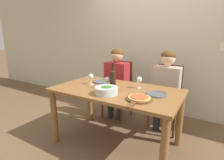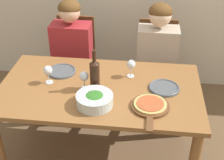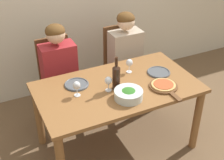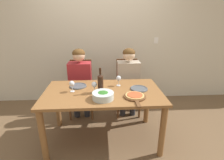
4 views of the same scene
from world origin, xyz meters
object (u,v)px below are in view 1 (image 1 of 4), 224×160
at_px(chair_right, 167,96).
at_px(person_woman, 116,78).
at_px(person_man, 166,84).
at_px(wine_glass_left, 91,77).
at_px(dinner_plate_left, 101,82).
at_px(pizza_on_board, 139,99).
at_px(wine_glass_right, 139,80).
at_px(wine_glass_centre, 107,80).
at_px(chair_left, 119,88).
at_px(wine_bottle, 113,79).
at_px(dinner_plate_right, 156,94).
at_px(broccoli_bowl, 107,90).

xyz_separation_m(chair_right, person_woman, (-0.83, -0.12, 0.21)).
xyz_separation_m(person_man, wine_glass_left, (-0.86, -0.65, 0.14)).
distance_m(dinner_plate_left, pizza_on_board, 0.85).
bearing_deg(wine_glass_right, wine_glass_centre, -147.32).
relative_size(dinner_plate_left, pizza_on_board, 0.58).
xyz_separation_m(chair_left, wine_glass_left, (-0.03, -0.77, 0.35)).
bearing_deg(chair_left, dinner_plate_left, -87.46).
bearing_deg(wine_glass_left, person_woman, 87.46).
distance_m(chair_left, wine_glass_right, 0.93).
relative_size(wine_bottle, wine_glass_right, 2.23).
distance_m(wine_bottle, pizza_on_board, 0.48).
bearing_deg(dinner_plate_right, wine_glass_centre, -173.42).
height_order(dinner_plate_right, pizza_on_board, pizza_on_board).
bearing_deg(wine_glass_centre, person_woman, 110.80).
relative_size(person_woman, dinner_plate_left, 5.05).
bearing_deg(chair_right, dinner_plate_left, -143.21).
xyz_separation_m(person_woman, dinner_plate_left, (0.03, -0.48, 0.04)).
height_order(chair_left, dinner_plate_right, chair_left).
bearing_deg(wine_glass_right, person_woman, 141.52).
xyz_separation_m(person_woman, wine_bottle, (0.35, -0.70, 0.17)).
bearing_deg(wine_glass_right, chair_left, 135.30).
xyz_separation_m(chair_left, pizza_on_board, (0.77, -1.01, 0.26)).
bearing_deg(wine_bottle, person_man, 55.69).
height_order(chair_left, wine_glass_centre, chair_left).
relative_size(person_man, pizza_on_board, 2.93).
xyz_separation_m(chair_right, person_man, (0.00, -0.12, 0.21)).
bearing_deg(person_man, dinner_plate_right, -85.57).
distance_m(chair_right, wine_bottle, 1.02).
bearing_deg(wine_glass_right, wine_bottle, -139.86).
relative_size(wine_bottle, broccoli_bowl, 1.27).
bearing_deg(wine_glass_left, dinner_plate_right, 1.26).
distance_m(wine_glass_left, wine_glass_right, 0.66).
relative_size(chair_right, broccoli_bowl, 3.72).
height_order(person_woman, broccoli_bowl, person_woman).
height_order(chair_right, wine_glass_right, chair_right).
distance_m(chair_right, person_man, 0.24).
distance_m(chair_left, person_man, 0.86).
height_order(chair_right, dinner_plate_left, chair_right).
height_order(person_woman, wine_glass_centre, person_woman).
distance_m(chair_left, dinner_plate_right, 1.18).
bearing_deg(wine_glass_left, pizza_on_board, -16.23).
height_order(person_man, wine_glass_left, person_man).
height_order(dinner_plate_left, wine_glass_right, wine_glass_right).
bearing_deg(pizza_on_board, broccoli_bowl, -178.44).
relative_size(pizza_on_board, wine_glass_centre, 2.75).
height_order(person_woman, dinner_plate_left, person_woman).
bearing_deg(pizza_on_board, dinner_plate_left, 151.55).
xyz_separation_m(wine_bottle, wine_glass_left, (-0.38, 0.05, -0.03)).
height_order(chair_right, person_woman, person_woman).
height_order(wine_bottle, dinner_plate_left, wine_bottle).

